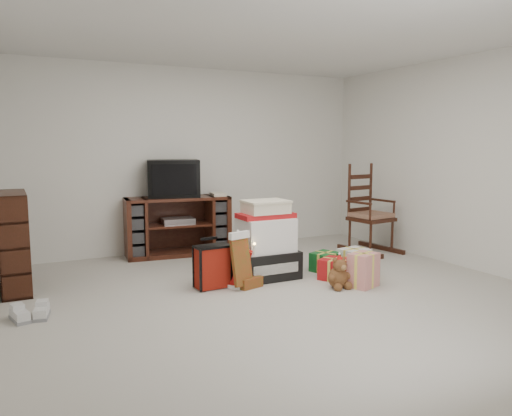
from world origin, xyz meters
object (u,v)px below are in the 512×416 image
(bookshelf, at_px, (14,244))
(gift_cluster, at_px, (344,264))
(teddy_bear, at_px, (338,275))
(crt_television, at_px, (173,178))
(santa_figurine, at_px, (262,252))
(mrs_claus_figurine, at_px, (238,265))
(rocking_chair, at_px, (368,220))
(red_suitcase, at_px, (213,267))
(tv_stand, at_px, (178,226))
(gift_pile, at_px, (266,245))
(sneaker_pair, at_px, (31,314))

(bookshelf, bearing_deg, gift_cluster, -18.35)
(teddy_bear, height_order, crt_television, crt_television)
(teddy_bear, height_order, santa_figurine, santa_figurine)
(teddy_bear, distance_m, mrs_claus_figurine, 1.04)
(bookshelf, bearing_deg, teddy_bear, -25.65)
(rocking_chair, xyz_separation_m, red_suitcase, (-2.60, -0.72, -0.20))
(tv_stand, xyz_separation_m, teddy_bear, (0.98, -2.24, -0.25))
(rocking_chair, relative_size, santa_figurine, 2.21)
(bookshelf, height_order, gift_cluster, bookshelf)
(tv_stand, distance_m, rocking_chair, 2.60)
(teddy_bear, bearing_deg, rocking_chair, 42.05)
(gift_pile, distance_m, santa_figurine, 0.34)
(gift_pile, relative_size, crt_television, 1.11)
(bookshelf, xyz_separation_m, sneaker_pair, (0.09, -1.00, -0.43))
(rocking_chair, distance_m, santa_figurine, 1.86)
(bookshelf, relative_size, rocking_chair, 0.80)
(rocking_chair, height_order, crt_television, crt_television)
(crt_television, bearing_deg, tv_stand, -37.38)
(red_suitcase, xyz_separation_m, santa_figurine, (0.78, 0.41, -0.01))
(gift_cluster, bearing_deg, santa_figurine, 136.97)
(teddy_bear, xyz_separation_m, santa_figurine, (-0.38, 0.99, 0.08))
(gift_pile, relative_size, gift_cluster, 0.90)
(santa_figurine, height_order, sneaker_pair, santa_figurine)
(mrs_claus_figurine, bearing_deg, rocking_chair, 18.31)
(mrs_claus_figurine, height_order, sneaker_pair, mrs_claus_figurine)
(rocking_chair, xyz_separation_m, crt_television, (-2.46, 0.98, 0.59))
(rocking_chair, xyz_separation_m, teddy_bear, (-1.44, -1.30, -0.29))
(gift_pile, height_order, gift_cluster, gift_pile)
(red_suitcase, xyz_separation_m, teddy_bear, (1.15, -0.58, -0.09))
(red_suitcase, bearing_deg, rocking_chair, 12.49)
(red_suitcase, relative_size, santa_figurine, 0.93)
(rocking_chair, distance_m, red_suitcase, 2.70)
(rocking_chair, bearing_deg, teddy_bear, -145.44)
(gift_pile, relative_size, sneaker_pair, 2.49)
(gift_cluster, bearing_deg, tv_stand, 124.41)
(teddy_bear, height_order, mrs_claus_figurine, mrs_claus_figurine)
(tv_stand, relative_size, red_suitcase, 2.68)
(crt_television, bearing_deg, red_suitcase, -80.38)
(gift_cluster, bearing_deg, red_suitcase, 170.53)
(rocking_chair, bearing_deg, sneaker_pair, -175.96)
(gift_cluster, bearing_deg, mrs_claus_figurine, 170.75)
(bookshelf, bearing_deg, tv_stand, 22.57)
(rocking_chair, bearing_deg, mrs_claus_figurine, -169.18)
(red_suitcase, bearing_deg, teddy_bear, -29.71)
(tv_stand, bearing_deg, rocking_chair, -14.92)
(tv_stand, relative_size, gift_cluster, 1.50)
(gift_cluster, bearing_deg, sneaker_pair, 178.39)
(bookshelf, height_order, mrs_claus_figurine, bookshelf)
(teddy_bear, bearing_deg, red_suitcase, 153.38)
(bookshelf, height_order, gift_pile, bookshelf)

